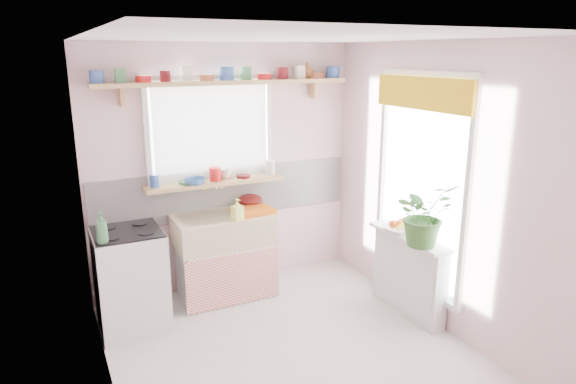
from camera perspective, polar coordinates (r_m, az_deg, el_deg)
name	(u,v)px	position (r m, az deg, el deg)	size (l,w,h in m)	color
room	(317,164)	(4.89, 3.23, 3.08)	(3.20, 3.20, 3.20)	silver
sink_unit	(224,255)	(5.23, -7.13, -6.97)	(0.95, 0.65, 1.11)	white
cooker	(131,279)	(4.80, -17.07, -9.26)	(0.58, 0.58, 0.93)	white
radiator_ledge	(409,273)	(5.01, 13.26, -8.70)	(0.22, 0.95, 0.78)	white
windowsill	(216,183)	(5.18, -8.06, 1.03)	(1.40, 0.22, 0.04)	tan
pine_shelf	(227,83)	(5.07, -6.79, 11.99)	(2.52, 0.24, 0.04)	tan
shelf_crockery	(225,75)	(5.06, -7.01, 12.82)	(2.47, 0.11, 0.12)	#3359A5
sill_crockery	(215,175)	(5.16, -8.09, 1.85)	(1.35, 0.11, 0.12)	#3359A5
dish_tray	(253,211)	(5.14, -3.90, -2.11)	(0.39, 0.30, 0.04)	orange
colander	(250,200)	(5.38, -4.24, -0.88)	(0.26, 0.26, 0.12)	#540E0F
jade_plant	(424,214)	(4.55, 14.88, -2.42)	(0.51, 0.44, 0.56)	#2F5C25
fruit_bowl	(399,230)	(4.87, 12.19, -4.16)	(0.29, 0.29, 0.07)	silver
herb_pot	(434,233)	(4.68, 15.93, -4.37)	(0.10, 0.07, 0.20)	#296227
soap_bottle_sink	(237,209)	(4.91, -5.67, -1.94)	(0.09, 0.10, 0.21)	#EEF46C
sill_cup	(225,174)	(5.26, -6.97, 2.05)	(0.12, 0.12, 0.10)	#F1E2D1
sill_bowl	(195,181)	(5.05, -10.31, 1.17)	(0.20, 0.20, 0.06)	#3464AA
shelf_vase	(307,70)	(5.49, 2.15, 13.37)	(0.16, 0.16, 0.16)	#9B5F2F
cooker_bottle	(101,228)	(4.37, -20.03, -3.76)	(0.10, 0.10, 0.26)	#3B7649
fruit	(399,224)	(4.86, 12.24, -3.46)	(0.20, 0.14, 0.10)	#E85713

